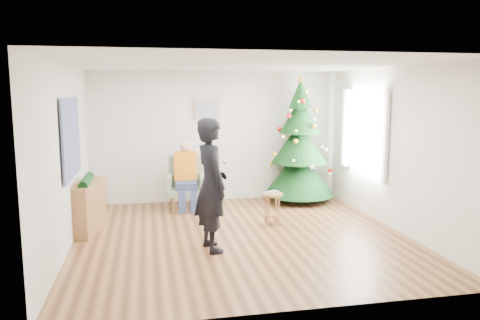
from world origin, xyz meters
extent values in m
plane|color=brown|center=(0.00, 0.00, 0.00)|extent=(5.00, 5.00, 0.00)
plane|color=white|center=(0.00, 0.00, 2.60)|extent=(5.00, 5.00, 0.00)
plane|color=silver|center=(0.00, 2.50, 1.30)|extent=(5.00, 0.00, 5.00)
plane|color=silver|center=(0.00, -2.50, 1.30)|extent=(5.00, 0.00, 5.00)
plane|color=silver|center=(-2.50, 0.00, 1.30)|extent=(0.00, 5.00, 5.00)
plane|color=silver|center=(2.50, 0.00, 1.30)|extent=(0.00, 5.00, 5.00)
cube|color=white|center=(2.47, 1.00, 1.50)|extent=(0.04, 1.30, 1.40)
cube|color=white|center=(2.44, 0.25, 1.50)|extent=(0.05, 0.25, 1.50)
cube|color=white|center=(2.44, 1.75, 1.50)|extent=(0.05, 0.25, 1.50)
cylinder|color=#3F2816|center=(1.62, 2.09, 0.16)|extent=(0.11, 0.11, 0.32)
cone|color=black|center=(1.62, 2.09, 0.59)|extent=(1.40, 1.40, 0.92)
cone|color=black|center=(1.62, 2.09, 1.19)|extent=(1.12, 1.12, 0.81)
cone|color=black|center=(1.62, 2.09, 1.73)|extent=(0.82, 0.82, 0.70)
cone|color=black|center=(1.62, 2.09, 2.16)|extent=(0.48, 0.48, 0.59)
cone|color=gold|center=(1.62, 2.09, 2.46)|extent=(0.15, 0.15, 0.15)
cylinder|color=brown|center=(0.64, 0.54, 0.52)|extent=(0.36, 0.36, 0.04)
cylinder|color=brown|center=(0.64, 0.54, 0.16)|extent=(0.27, 0.27, 0.02)
imported|color=silver|center=(0.64, 0.54, 0.55)|extent=(0.35, 0.31, 0.02)
cube|color=gray|center=(-0.68, 1.84, 0.35)|extent=(0.76, 0.71, 0.12)
cube|color=gray|center=(-0.64, 2.13, 0.69)|extent=(0.69, 0.21, 0.60)
cube|color=gray|center=(-1.00, 1.88, 0.51)|extent=(0.17, 0.54, 0.30)
cube|color=gray|center=(-0.36, 1.80, 0.51)|extent=(0.17, 0.54, 0.30)
cube|color=navy|center=(-0.68, 1.76, 0.48)|extent=(0.44, 0.45, 0.14)
cube|color=orange|center=(-0.68, 1.98, 0.81)|extent=(0.43, 0.27, 0.55)
sphere|color=tan|center=(-0.68, 1.96, 1.19)|extent=(0.21, 0.21, 0.21)
imported|color=black|center=(-0.53, -0.49, 0.93)|extent=(0.57, 0.75, 1.86)
cube|color=white|center=(-0.33, -0.52, 1.24)|extent=(0.06, 0.13, 0.04)
cube|color=brown|center=(-2.33, 0.73, 0.40)|extent=(0.50, 1.04, 0.80)
cylinder|color=black|center=(-2.33, 0.73, 0.82)|extent=(0.14, 0.90, 0.14)
cube|color=black|center=(-2.46, 0.30, 1.55)|extent=(0.03, 1.50, 1.15)
cube|color=tan|center=(-0.20, 2.47, 1.85)|extent=(0.52, 0.03, 0.42)
cube|color=gray|center=(-0.20, 2.45, 1.85)|extent=(0.44, 0.02, 0.34)
camera|label=1|loc=(-1.38, -6.80, 2.23)|focal=35.00mm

